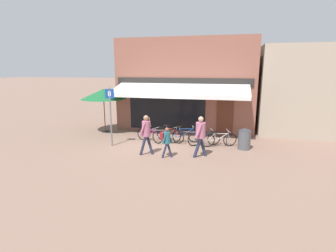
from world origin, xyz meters
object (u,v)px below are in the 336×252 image
Objects in this scene: pedestrian_second_adult at (201,133)px; bicycle_purple at (150,135)px; bicycle_black at (204,139)px; bicycle_silver at (219,139)px; pedestrian_adult at (146,131)px; bicycle_red at (170,135)px; pedestrian_child at (166,139)px; litter_bin at (244,139)px; cafe_parasol at (103,94)px; bicycle_blue at (184,135)px; parking_sign at (110,111)px.

bicycle_purple is at bearing 139.26° from pedestrian_second_adult.
bicycle_silver is at bearing -25.08° from bicycle_black.
pedestrian_adult is at bearing 177.57° from pedestrian_second_adult.
bicycle_red reaches higher than bicycle_purple.
bicycle_black is 1.17× the size of pedestrian_child.
bicycle_black is 1.53× the size of litter_bin.
bicycle_silver is at bearing 57.20° from pedestrian_second_adult.
cafe_parasol is (-4.17, 1.15, 1.85)m from bicycle_red.
bicycle_silver is at bearing -30.50° from bicycle_blue.
parking_sign reaches higher than bicycle_purple.
bicycle_blue is at bearing -13.29° from cafe_parasol.
bicycle_red is 0.91× the size of pedestrian_second_adult.
bicycle_red is 2.44m from pedestrian_child.
bicycle_blue is 0.61× the size of parking_sign.
litter_bin is (3.21, 1.99, -0.30)m from pedestrian_child.
pedestrian_second_adult is at bearing -83.16° from bicycle_blue.
bicycle_purple is 0.90× the size of pedestrian_adult.
pedestrian_adult is (0.48, -1.96, 0.71)m from bicycle_purple.
bicycle_silver is 1.29× the size of pedestrian_child.
pedestrian_child reaches higher than bicycle_purple.
bicycle_black is at bearing 58.22° from pedestrian_child.
pedestrian_child is at bearing -9.93° from pedestrian_adult.
bicycle_red is at bearing 76.86° from pedestrian_adult.
pedestrian_child is at bearing -56.94° from bicycle_red.
bicycle_blue is 0.67× the size of cafe_parasol.
bicycle_black is at bearing 177.04° from litter_bin.
parking_sign is at bearing -128.97° from bicycle_red.
cafe_parasol reaches higher than litter_bin.
pedestrian_child is 1.45m from pedestrian_second_adult.
litter_bin is at bearing 30.20° from pedestrian_second_adult.
pedestrian_adult is 2.30m from pedestrian_second_adult.
bicycle_silver is 1.89m from pedestrian_second_adult.
bicycle_silver reaches higher than bicycle_purple.
bicycle_red is at bearing 123.05° from pedestrian_second_adult.
bicycle_blue is 2.89m from litter_bin.
pedestrian_adult and pedestrian_second_adult have the same top height.
cafe_parasol is (-7.78, 1.53, 1.72)m from litter_bin.
bicycle_purple is 0.57× the size of parking_sign.
bicycle_red is 0.57× the size of parking_sign.
pedestrian_child is (-2.05, -2.07, 0.44)m from bicycle_silver.
pedestrian_second_adult is (-0.70, -1.62, 0.69)m from bicycle_silver.
litter_bin reaches higher than bicycle_purple.
bicycle_blue is 1.04m from bicycle_black.
bicycle_purple is 0.92× the size of bicycle_blue.
cafe_parasol reaches higher than bicycle_blue.
bicycle_silver is 1.68× the size of litter_bin.
pedestrian_adult is 2.30m from parking_sign.
parking_sign reaches higher than cafe_parasol.
bicycle_silver is 0.66× the size of cafe_parasol.
pedestrian_adult is at bearing -163.95° from bicycle_black.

